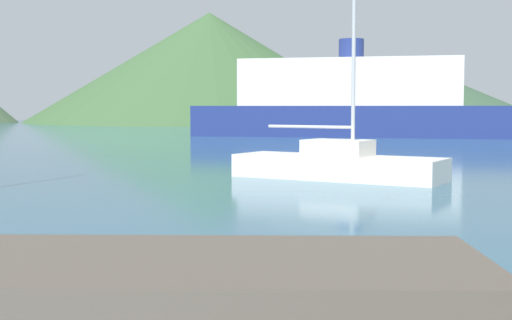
# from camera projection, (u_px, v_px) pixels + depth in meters

# --- Properties ---
(sailboat_inner) EXTENTS (6.83, 4.64, 8.86)m
(sailboat_inner) POSITION_uv_depth(u_px,v_px,m) (338.00, 163.00, 22.26)
(sailboat_inner) COLOR white
(sailboat_inner) RESTS_ON ground_plane
(ferry_distant) EXTENTS (24.73, 11.09, 7.54)m
(ferry_distant) POSITION_uv_depth(u_px,v_px,m) (351.00, 102.00, 55.84)
(ferry_distant) COLOR navy
(ferry_distant) RESTS_ON ground_plane
(hill_central) EXTENTS (55.04, 55.04, 16.55)m
(hill_central) POSITION_uv_depth(u_px,v_px,m) (210.00, 67.00, 108.40)
(hill_central) COLOR #3D6038
(hill_central) RESTS_ON ground_plane
(hill_east) EXTENTS (42.89, 42.89, 9.27)m
(hill_east) POSITION_uv_depth(u_px,v_px,m) (393.00, 90.00, 98.54)
(hill_east) COLOR #38563D
(hill_east) RESTS_ON ground_plane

